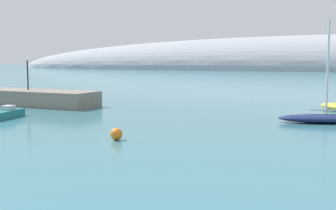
{
  "coord_description": "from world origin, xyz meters",
  "views": [
    {
      "loc": [
        12.13,
        -10.13,
        5.52
      ],
      "look_at": [
        -0.83,
        26.02,
        1.47
      ],
      "focal_mm": 48.05,
      "sensor_mm": 36.0,
      "label": 1
    }
  ],
  "objects_px": {
    "sailboat_navy_mid_mooring": "(326,117)",
    "motorboat_teal_alongside_breakwater": "(5,114)",
    "harbor_lamp_post": "(28,70)",
    "mooring_buoy_orange": "(116,134)"
  },
  "relations": [
    {
      "from": "motorboat_teal_alongside_breakwater",
      "to": "mooring_buoy_orange",
      "type": "relative_size",
      "value": 5.85
    },
    {
      "from": "sailboat_navy_mid_mooring",
      "to": "harbor_lamp_post",
      "type": "relative_size",
      "value": 2.33
    },
    {
      "from": "sailboat_navy_mid_mooring",
      "to": "harbor_lamp_post",
      "type": "distance_m",
      "value": 33.52
    },
    {
      "from": "sailboat_navy_mid_mooring",
      "to": "motorboat_teal_alongside_breakwater",
      "type": "relative_size",
      "value": 1.82
    },
    {
      "from": "sailboat_navy_mid_mooring",
      "to": "motorboat_teal_alongside_breakwater",
      "type": "xyz_separation_m",
      "value": [
        -27.73,
        -6.9,
        -0.05
      ]
    },
    {
      "from": "motorboat_teal_alongside_breakwater",
      "to": "mooring_buoy_orange",
      "type": "distance_m",
      "value": 15.87
    },
    {
      "from": "mooring_buoy_orange",
      "to": "motorboat_teal_alongside_breakwater",
      "type": "bearing_deg",
      "value": 156.15
    },
    {
      "from": "motorboat_teal_alongside_breakwater",
      "to": "mooring_buoy_orange",
      "type": "xyz_separation_m",
      "value": [
        14.52,
        -6.42,
        0.01
      ]
    },
    {
      "from": "motorboat_teal_alongside_breakwater",
      "to": "harbor_lamp_post",
      "type": "bearing_deg",
      "value": 20.69
    },
    {
      "from": "motorboat_teal_alongside_breakwater",
      "to": "harbor_lamp_post",
      "type": "xyz_separation_m",
      "value": [
        -5.38,
        10.66,
        3.71
      ]
    }
  ]
}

